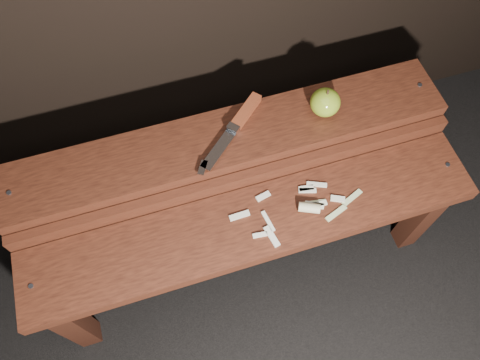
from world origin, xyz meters
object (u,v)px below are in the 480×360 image
object	(u,v)px
apple	(325,102)
bench_front_tier	(254,235)
knife	(239,121)
bench_rear_tier	(229,154)

from	to	relation	value
apple	bench_front_tier	bearing A→B (deg)	-139.41
bench_front_tier	apple	bearing A→B (deg)	40.59
knife	bench_front_tier	bearing A→B (deg)	-99.06
bench_front_tier	bench_rear_tier	xyz separation A→B (m)	(0.00, 0.23, 0.06)
apple	bench_rear_tier	bearing A→B (deg)	-179.08
knife	apple	bearing A→B (deg)	-7.08
bench_front_tier	bench_rear_tier	world-z (taller)	bench_rear_tier
bench_rear_tier	knife	size ratio (longest dim) A/B	5.28
bench_front_tier	knife	xyz separation A→B (m)	(0.04, 0.26, 0.16)
bench_rear_tier	apple	size ratio (longest dim) A/B	14.11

